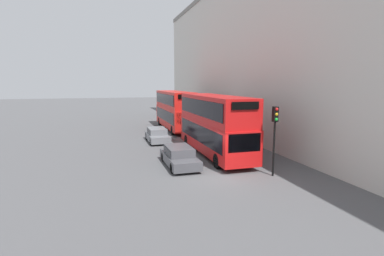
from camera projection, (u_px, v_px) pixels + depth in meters
ground_plane at (219, 175)px, 18.24m from camera, size 200.00×200.00×0.00m
building_facade at (324, 30)px, 18.86m from camera, size 1.10×80.00×17.21m
bus_leading at (214, 122)px, 23.24m from camera, size 2.59×10.68×4.63m
bus_second_in_queue at (175, 109)px, 36.11m from camera, size 2.59×11.08×4.57m
car_dark_sedan at (179, 156)px, 20.30m from camera, size 1.84×4.61×1.32m
car_hatchback at (157, 134)px, 28.60m from camera, size 1.80×4.39×1.31m
traffic_light at (275, 127)px, 17.72m from camera, size 0.30×0.36×4.22m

